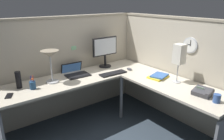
{
  "coord_description": "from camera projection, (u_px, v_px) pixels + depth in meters",
  "views": [
    {
      "loc": [
        -1.78,
        -2.15,
        1.81
      ],
      "look_at": [
        -0.1,
        0.06,
        0.88
      ],
      "focal_mm": 33.94,
      "sensor_mm": 36.0,
      "label": 1
    }
  ],
  "objects": [
    {
      "name": "wall_clock",
      "position": [
        190.0,
        45.0,
        2.91
      ],
      "size": [
        0.04,
        0.22,
        0.22
      ],
      "color": "#B7BABF"
    },
    {
      "name": "pinned_note_rightmost",
      "position": [
        100.0,
        44.0,
        3.61
      ],
      "size": [
        0.08,
        0.0,
        0.07
      ],
      "primitive_type": "cube",
      "color": "#EAD84C"
    },
    {
      "name": "pen_cup",
      "position": [
        33.0,
        85.0,
        2.67
      ],
      "size": [
        0.08,
        0.08,
        0.18
      ],
      "color": "navy",
      "rests_on": "desk"
    },
    {
      "name": "monitor",
      "position": [
        105.0,
        50.0,
        3.49
      ],
      "size": [
        0.46,
        0.2,
        0.5
      ],
      "color": "black",
      "rests_on": "desk"
    },
    {
      "name": "pinned_note_leftmost",
      "position": [
        101.0,
        46.0,
        3.64
      ],
      "size": [
        0.08,
        0.0,
        0.1
      ],
      "primitive_type": "cube",
      "color": "#8CCC99"
    },
    {
      "name": "keyboard",
      "position": [
        113.0,
        73.0,
        3.22
      ],
      "size": [
        0.44,
        0.16,
        0.02
      ],
      "primitive_type": "cube",
      "rotation": [
        0.0,
        0.0,
        -0.05
      ],
      "color": "black",
      "rests_on": "desk"
    },
    {
      "name": "computer_mouse",
      "position": [
        129.0,
        69.0,
        3.4
      ],
      "size": [
        0.06,
        0.1,
        0.03
      ],
      "primitive_type": "ellipsoid",
      "color": "#38383D",
      "rests_on": "desk"
    },
    {
      "name": "pinned_note_middle",
      "position": [
        74.0,
        48.0,
        3.33
      ],
      "size": [
        0.09,
        0.0,
        0.06
      ],
      "primitive_type": "cube",
      "color": "#8CCC99"
    },
    {
      "name": "cell_phone",
      "position": [
        9.0,
        96.0,
        2.49
      ],
      "size": [
        0.12,
        0.16,
        0.01
      ],
      "primitive_type": "cube",
      "rotation": [
        0.0,
        0.0,
        -0.42
      ],
      "color": "black",
      "rests_on": "desk"
    },
    {
      "name": "desk",
      "position": [
        114.0,
        90.0,
        2.9
      ],
      "size": [
        2.35,
        2.15,
        0.73
      ],
      "color": "beige",
      "rests_on": "ground"
    },
    {
      "name": "desk_lamp_paper",
      "position": [
        179.0,
        55.0,
        2.79
      ],
      "size": [
        0.13,
        0.13,
        0.53
      ],
      "color": "#B7BABF",
      "rests_on": "desk"
    },
    {
      "name": "laptop",
      "position": [
        75.0,
        72.0,
        3.22
      ],
      "size": [
        0.36,
        0.4,
        0.22
      ],
      "color": "black",
      "rests_on": "desk"
    },
    {
      "name": "cubicle_wall_back",
      "position": [
        69.0,
        66.0,
        3.41
      ],
      "size": [
        2.57,
        0.12,
        1.58
      ],
      "color": "#B7AD99",
      "rests_on": "ground"
    },
    {
      "name": "ground_plane",
      "position": [
        120.0,
        125.0,
        3.22
      ],
      "size": [
        6.8,
        6.8,
        0.0
      ],
      "primitive_type": "plane",
      "color": "#2D3842"
    },
    {
      "name": "coffee_mug",
      "position": [
        217.0,
        98.0,
        2.32
      ],
      "size": [
        0.08,
        0.08,
        0.1
      ],
      "primitive_type": "cylinder",
      "color": "#2D4C8C",
      "rests_on": "desk"
    },
    {
      "name": "thermos_flask",
      "position": [
        18.0,
        80.0,
        2.69
      ],
      "size": [
        0.07,
        0.07,
        0.22
      ],
      "primitive_type": "cylinder",
      "color": "black",
      "rests_on": "desk"
    },
    {
      "name": "office_phone",
      "position": [
        203.0,
        92.0,
        2.5
      ],
      "size": [
        0.22,
        0.23,
        0.11
      ],
      "color": "#38383D",
      "rests_on": "desk"
    },
    {
      "name": "book_stack",
      "position": [
        159.0,
        76.0,
        3.07
      ],
      "size": [
        0.32,
        0.26,
        0.04
      ],
      "color": "yellow",
      "rests_on": "desk"
    },
    {
      "name": "cubicle_wall_right",
      "position": [
        175.0,
        69.0,
        3.26
      ],
      "size": [
        0.12,
        2.37,
        1.58
      ],
      "color": "#B7AD99",
      "rests_on": "ground"
    },
    {
      "name": "desk_lamp_dome",
      "position": [
        50.0,
        57.0,
        2.8
      ],
      "size": [
        0.24,
        0.24,
        0.44
      ],
      "color": "#B7BABF",
      "rests_on": "desk"
    }
  ]
}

